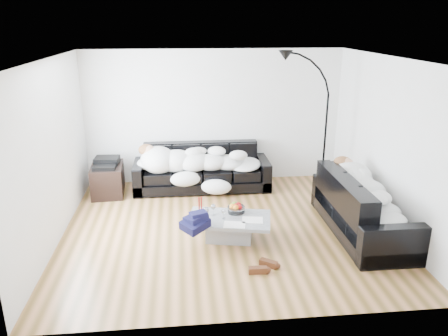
{
  "coord_description": "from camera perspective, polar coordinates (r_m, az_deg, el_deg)",
  "views": [
    {
      "loc": [
        -0.66,
        -6.16,
        3.1
      ],
      "look_at": [
        0.0,
        0.3,
        0.9
      ],
      "focal_mm": 35.0,
      "sensor_mm": 36.0,
      "label": 1
    }
  ],
  "objects": [
    {
      "name": "teal_cushion",
      "position": [
        7.42,
        15.56,
        -0.69
      ],
      "size": [
        0.42,
        0.38,
        0.2
      ],
      "primitive_type": "ellipsoid",
      "rotation": [
        0.0,
        0.0,
        0.24
      ],
      "color": "#0F6B64",
      "rests_on": "sofa_right"
    },
    {
      "name": "stereo",
      "position": [
        8.32,
        -15.13,
        0.75
      ],
      "size": [
        0.45,
        0.36,
        0.13
      ],
      "primitive_type": "cube",
      "rotation": [
        0.0,
        0.0,
        -0.04
      ],
      "color": "black",
      "rests_on": "av_cabinet"
    },
    {
      "name": "sofa_back",
      "position": [
        8.37,
        -2.91,
        0.04
      ],
      "size": [
        2.58,
        0.89,
        0.84
      ],
      "primitive_type": "cube",
      "color": "black",
      "rests_on": "ground"
    },
    {
      "name": "wall_right",
      "position": [
        7.15,
        20.65,
        2.92
      ],
      "size": [
        0.02,
        4.5,
        2.6
      ],
      "primitive_type": "cube",
      "color": "silver",
      "rests_on": "ground"
    },
    {
      "name": "floor_lamp",
      "position": [
        8.08,
        13.09,
        4.29
      ],
      "size": [
        0.89,
        0.53,
        2.31
      ],
      "primitive_type": null,
      "rotation": [
        0.0,
        0.0,
        0.24
      ],
      "color": "black",
      "rests_on": "ground"
    },
    {
      "name": "ground",
      "position": [
        6.92,
        0.25,
        -7.87
      ],
      "size": [
        5.0,
        5.0,
        0.0
      ],
      "primitive_type": "plane",
      "color": "brown",
      "rests_on": "ground"
    },
    {
      "name": "candle_right",
      "position": [
        6.61,
        -2.97,
        -4.74
      ],
      "size": [
        0.05,
        0.05,
        0.24
      ],
      "primitive_type": "cylinder",
      "rotation": [
        0.0,
        0.0,
        0.26
      ],
      "color": "maroon",
      "rests_on": "coffee_table"
    },
    {
      "name": "newspaper_b",
      "position": [
        6.23,
        1.38,
        -7.39
      ],
      "size": [
        0.34,
        0.27,
        0.01
      ],
      "primitive_type": "cube",
      "rotation": [
        0.0,
        0.0,
        -0.18
      ],
      "color": "silver",
      "rests_on": "coffee_table"
    },
    {
      "name": "wine_glass_b",
      "position": [
        6.38,
        -2.33,
        -5.9
      ],
      "size": [
        0.1,
        0.1,
        0.18
      ],
      "primitive_type": "cylinder",
      "rotation": [
        0.0,
        0.0,
        -0.26
      ],
      "color": "white",
      "rests_on": "coffee_table"
    },
    {
      "name": "sleeper_back",
      "position": [
        8.26,
        -2.92,
        1.36
      ],
      "size": [
        2.18,
        0.75,
        0.44
      ],
      "primitive_type": null,
      "color": "white",
      "rests_on": "sofa_back"
    },
    {
      "name": "sofa_right",
      "position": [
        6.96,
        17.8,
        -4.66
      ],
      "size": [
        0.94,
        2.2,
        0.89
      ],
      "primitive_type": "cube",
      "rotation": [
        0.0,
        0.0,
        1.57
      ],
      "color": "black",
      "rests_on": "ground"
    },
    {
      "name": "ceiling",
      "position": [
        6.21,
        0.29,
        14.11
      ],
      "size": [
        5.0,
        5.0,
        0.0
      ],
      "primitive_type": "plane",
      "color": "white",
      "rests_on": "ground"
    },
    {
      "name": "wine_glass_a",
      "position": [
        6.5,
        -1.4,
        -5.47
      ],
      "size": [
        0.09,
        0.09,
        0.17
      ],
      "primitive_type": "cylinder",
      "rotation": [
        0.0,
        0.0,
        0.33
      ],
      "color": "white",
      "rests_on": "coffee_table"
    },
    {
      "name": "shoes",
      "position": [
        5.87,
        5.1,
        -12.71
      ],
      "size": [
        0.47,
        0.39,
        0.09
      ],
      "primitive_type": null,
      "rotation": [
        0.0,
        0.0,
        -0.24
      ],
      "color": "#472311",
      "rests_on": "ground"
    },
    {
      "name": "navy_jacket",
      "position": [
        6.09,
        -3.77,
        -6.35
      ],
      "size": [
        0.48,
        0.44,
        0.19
      ],
      "primitive_type": null,
      "rotation": [
        0.0,
        0.0,
        0.42
      ],
      "color": "black",
      "rests_on": "coffee_table"
    },
    {
      "name": "wall_left",
      "position": [
        6.67,
        -21.61,
        1.73
      ],
      "size": [
        0.02,
        4.5,
        2.6
      ],
      "primitive_type": "cube",
      "color": "silver",
      "rests_on": "ground"
    },
    {
      "name": "sleeper_right",
      "position": [
        6.88,
        17.96,
        -3.09
      ],
      "size": [
        0.79,
        1.88,
        0.46
      ],
      "primitive_type": null,
      "rotation": [
        0.0,
        0.0,
        1.57
      ],
      "color": "white",
      "rests_on": "sofa_right"
    },
    {
      "name": "coffee_table",
      "position": [
        6.53,
        0.68,
        -7.9
      ],
      "size": [
        1.32,
        0.93,
        0.35
      ],
      "primitive_type": "cube",
      "rotation": [
        0.0,
        0.0,
        -0.21
      ],
      "color": "#939699",
      "rests_on": "ground"
    },
    {
      "name": "wall_back",
      "position": [
        8.62,
        -1.32,
        6.68
      ],
      "size": [
        5.0,
        0.02,
        2.6
      ],
      "primitive_type": "cube",
      "color": "silver",
      "rests_on": "ground"
    },
    {
      "name": "newspaper_a",
      "position": [
        6.38,
        3.75,
        -6.78
      ],
      "size": [
        0.33,
        0.28,
        0.01
      ],
      "primitive_type": "cube",
      "rotation": [
        0.0,
        0.0,
        -0.16
      ],
      "color": "silver",
      "rests_on": "coffee_table"
    },
    {
      "name": "wine_glass_c",
      "position": [
        6.39,
        -0.03,
        -5.99
      ],
      "size": [
        0.08,
        0.08,
        0.16
      ],
      "primitive_type": "cylinder",
      "rotation": [
        0.0,
        0.0,
        0.31
      ],
      "color": "white",
      "rests_on": "coffee_table"
    },
    {
      "name": "fruit_bowl",
      "position": [
        6.59,
        1.61,
        -5.19
      ],
      "size": [
        0.29,
        0.29,
        0.16
      ],
      "primitive_type": "cylinder",
      "rotation": [
        0.0,
        0.0,
        -0.13
      ],
      "color": "white",
      "rests_on": "coffee_table"
    },
    {
      "name": "candle_left",
      "position": [
        6.54,
        -3.27,
        -4.92
      ],
      "size": [
        0.06,
        0.06,
        0.26
      ],
      "primitive_type": "cylinder",
      "rotation": [
        0.0,
        0.0,
        -0.25
      ],
      "color": "maroon",
      "rests_on": "coffee_table"
    },
    {
      "name": "av_cabinet",
      "position": [
        8.43,
        -14.94,
        -1.48
      ],
      "size": [
        0.61,
        0.84,
        0.56
      ],
      "primitive_type": "cube",
      "rotation": [
        0.0,
        0.0,
        0.06
      ],
      "color": "black",
      "rests_on": "ground"
    }
  ]
}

